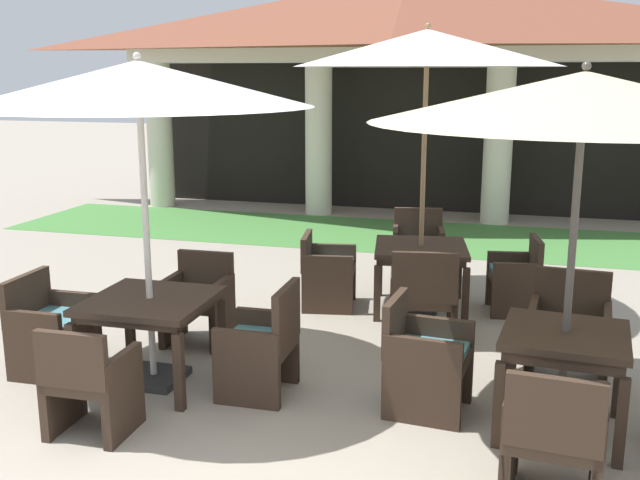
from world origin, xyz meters
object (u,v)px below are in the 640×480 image
(patio_chair_mid_left_east, at_px, (516,277))
(patio_umbrella_mid_left, at_px, (427,49))
(patio_umbrella_mid_right, at_px, (584,101))
(patio_chair_mid_right_south, at_px, (554,439))
(patio_chair_near_foreground_south, at_px, (89,383))
(patio_chair_mid_left_west, at_px, (326,271))
(patio_chair_mid_left_south, at_px, (423,299))
(patio_table_near_foreground, at_px, (150,309))
(patio_chair_near_foreground_north, at_px, (198,302))
(patio_umbrella_near_foreground, at_px, (138,86))
(patio_chair_mid_right_west, at_px, (424,359))
(patio_chair_near_foreground_west, at_px, (50,326))
(patio_table_mid_right, at_px, (565,347))
(patio_chair_mid_left_north, at_px, (418,249))
(patio_chair_near_foreground_east, at_px, (262,346))
(patio_table_mid_left, at_px, (421,254))
(patio_chair_mid_right_north, at_px, (568,333))

(patio_chair_mid_left_east, bearing_deg, patio_umbrella_mid_left, 90.00)
(patio_umbrella_mid_right, relative_size, patio_chair_mid_right_south, 3.13)
(patio_chair_near_foreground_south, relative_size, patio_chair_mid_left_west, 1.02)
(patio_chair_mid_left_east, height_order, patio_chair_mid_left_south, patio_chair_mid_left_south)
(patio_table_near_foreground, height_order, patio_chair_near_foreground_north, patio_chair_near_foreground_north)
(patio_umbrella_near_foreground, bearing_deg, patio_chair_mid_right_south, -17.89)
(patio_chair_near_foreground_north, height_order, patio_chair_mid_left_south, patio_chair_mid_left_south)
(patio_chair_mid_right_west, height_order, patio_chair_mid_right_south, patio_chair_mid_right_south)
(patio_chair_near_foreground_west, height_order, patio_table_mid_right, patio_chair_near_foreground_west)
(patio_chair_mid_left_north, relative_size, patio_chair_mid_right_south, 0.99)
(patio_umbrella_mid_right, bearing_deg, patio_chair_near_foreground_south, -163.91)
(patio_chair_near_foreground_east, relative_size, patio_table_mid_right, 0.99)
(patio_table_near_foreground, xyz_separation_m, patio_chair_mid_right_south, (3.12, -1.01, -0.20))
(patio_chair_mid_left_south, relative_size, patio_chair_mid_left_west, 1.16)
(patio_chair_near_foreground_north, relative_size, patio_table_mid_left, 0.76)
(patio_chair_mid_left_west, height_order, patio_chair_mid_right_north, patio_chair_mid_right_north)
(patio_chair_mid_left_west, bearing_deg, patio_chair_near_foreground_east, -7.21)
(patio_chair_mid_left_west, height_order, patio_chair_mid_right_south, patio_chair_mid_right_south)
(patio_table_near_foreground, height_order, patio_umbrella_mid_left, patio_umbrella_mid_left)
(patio_chair_near_foreground_north, distance_m, patio_umbrella_mid_left, 3.36)
(patio_chair_mid_left_south, bearing_deg, patio_umbrella_mid_right, -61.60)
(patio_table_mid_left, height_order, patio_table_mid_right, patio_table_mid_right)
(patio_chair_mid_left_east, bearing_deg, patio_chair_mid_left_south, 135.20)
(patio_chair_near_foreground_west, relative_size, patio_chair_near_foreground_east, 0.93)
(patio_table_mid_right, height_order, patio_chair_mid_right_west, patio_chair_mid_right_west)
(patio_table_near_foreground, bearing_deg, patio_chair_mid_right_south, -17.89)
(patio_table_near_foreground, height_order, patio_chair_mid_left_east, patio_chair_mid_left_east)
(patio_chair_mid_left_east, distance_m, patio_chair_mid_right_north, 1.76)
(patio_chair_near_foreground_south, xyz_separation_m, patio_chair_near_foreground_east, (0.94, 0.96, 0.01))
(patio_chair_near_foreground_north, xyz_separation_m, patio_umbrella_mid_left, (1.87, 1.55, 2.32))
(patio_table_mid_right, bearing_deg, patio_chair_near_foreground_west, 179.88)
(patio_chair_near_foreground_south, bearing_deg, patio_chair_near_foreground_north, 90.00)
(patio_umbrella_mid_left, relative_size, patio_chair_mid_left_north, 3.35)
(patio_table_mid_left, height_order, patio_chair_mid_left_north, patio_chair_mid_left_north)
(patio_chair_mid_left_south, bearing_deg, patio_chair_mid_right_south, -75.85)
(patio_chair_mid_left_east, height_order, patio_table_mid_right, patio_chair_mid_left_east)
(patio_chair_near_foreground_west, bearing_deg, patio_chair_near_foreground_east, 90.00)
(patio_umbrella_mid_left, bearing_deg, patio_umbrella_mid_right, -61.78)
(patio_table_near_foreground, relative_size, patio_umbrella_mid_left, 0.33)
(patio_table_mid_left, relative_size, patio_chair_mid_left_east, 1.36)
(patio_chair_near_foreground_south, bearing_deg, patio_table_mid_left, 60.87)
(patio_chair_near_foreground_south, relative_size, patio_chair_mid_left_north, 0.92)
(patio_table_near_foreground, height_order, patio_chair_mid_right_south, patio_chair_mid_right_south)
(patio_chair_mid_left_north, bearing_deg, patio_umbrella_mid_right, 103.83)
(patio_chair_mid_left_north, xyz_separation_m, patio_chair_mid_left_west, (-0.83, -1.16, -0.04))
(patio_table_mid_left, bearing_deg, patio_chair_near_foreground_west, -138.16)
(patio_chair_mid_left_south, relative_size, patio_chair_mid_right_west, 1.06)
(patio_chair_mid_left_north, relative_size, patio_chair_mid_left_south, 0.96)
(patio_umbrella_mid_left, xyz_separation_m, patio_chair_mid_left_west, (-0.99, -0.17, -2.33))
(patio_umbrella_near_foreground, distance_m, patio_umbrella_mid_left, 3.12)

